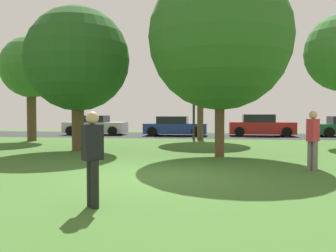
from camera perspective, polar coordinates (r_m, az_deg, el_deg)
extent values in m
plane|color=#3D6628|center=(9.44, -1.74, -7.75)|extent=(44.00, 44.00, 0.00)
cube|color=#28282B|center=(25.27, 4.32, -1.47)|extent=(44.00, 6.40, 0.01)
cylinder|color=brown|center=(21.91, -20.44, 1.69)|extent=(0.51, 0.51, 2.96)
sphere|color=#38702D|center=(22.05, -20.54, 8.59)|extent=(3.39, 3.39, 3.39)
cylinder|color=brown|center=(13.47, 8.03, 0.90)|extent=(0.35, 0.35, 2.66)
sphere|color=#2D6023|center=(13.73, 8.10, 13.37)|extent=(5.20, 5.20, 5.20)
cylinder|color=brown|center=(15.94, -13.83, 0.65)|extent=(0.52, 0.52, 2.43)
sphere|color=#23511E|center=(16.08, -13.92, 10.08)|extent=(4.36, 4.36, 4.36)
cylinder|color=brown|center=(21.19, 5.05, 2.55)|extent=(0.36, 0.36, 3.51)
sphere|color=#38702D|center=(21.48, 5.08, 11.56)|extent=(4.28, 4.28, 4.28)
cylinder|color=black|center=(6.54, -11.91, -8.67)|extent=(0.14, 0.14, 0.81)
cylinder|color=black|center=(6.39, -11.31, -8.91)|extent=(0.14, 0.14, 0.81)
cube|color=black|center=(6.37, -11.66, -2.49)|extent=(0.38, 0.38, 0.61)
sphere|color=tan|center=(6.35, -11.69, 1.25)|extent=(0.22, 0.22, 0.22)
cylinder|color=slate|center=(10.91, 21.92, -4.38)|extent=(0.14, 0.14, 0.82)
cylinder|color=slate|center=(11.00, 21.21, -4.32)|extent=(0.14, 0.14, 0.82)
cube|color=#B72D38|center=(10.90, 21.62, -0.59)|extent=(0.38, 0.38, 0.62)
sphere|color=tan|center=(10.88, 21.65, 1.61)|extent=(0.22, 0.22, 0.22)
cube|color=#B7B7BC|center=(26.52, -11.20, -0.21)|extent=(4.31, 1.81, 0.74)
cube|color=black|center=(26.57, -11.65, 1.10)|extent=(2.07, 1.59, 0.47)
cylinder|color=black|center=(26.94, -7.53, -0.58)|extent=(0.64, 0.22, 0.64)
cylinder|color=black|center=(25.21, -8.62, -0.78)|extent=(0.64, 0.22, 0.64)
cylinder|color=black|center=(27.90, -13.52, -0.52)|extent=(0.64, 0.22, 0.64)
cylinder|color=black|center=(26.22, -14.95, -0.71)|extent=(0.64, 0.22, 0.64)
cube|color=#233893|center=(24.99, 1.21, -0.38)|extent=(4.20, 1.90, 0.69)
cube|color=black|center=(25.00, 0.73, 0.96)|extent=(2.02, 1.67, 0.48)
cylinder|color=black|center=(25.82, 4.70, -0.69)|extent=(0.64, 0.22, 0.64)
cylinder|color=black|center=(23.93, 4.45, -0.92)|extent=(0.64, 0.22, 0.64)
cylinder|color=black|center=(26.15, -1.76, -0.64)|extent=(0.64, 0.22, 0.64)
cylinder|color=black|center=(24.28, -2.51, -0.87)|extent=(0.64, 0.22, 0.64)
cube|color=#B21E1E|center=(25.41, 14.34, -0.29)|extent=(4.29, 1.71, 0.79)
cube|color=black|center=(25.36, 13.87, 1.18)|extent=(2.06, 1.50, 0.52)
cylinder|color=black|center=(26.47, 17.36, -0.71)|extent=(0.64, 0.22, 0.64)
cylinder|color=black|center=(24.79, 18.01, -0.91)|extent=(0.64, 0.22, 0.64)
cylinder|color=black|center=(26.14, 10.85, -0.68)|extent=(0.64, 0.22, 0.64)
cylinder|color=black|center=(24.44, 11.06, -0.89)|extent=(0.64, 0.22, 0.64)
cylinder|color=black|center=(27.33, 22.77, -0.69)|extent=(0.64, 0.22, 0.64)
cylinder|color=black|center=(25.63, 23.79, -0.89)|extent=(0.64, 0.22, 0.64)
cylinder|color=#2D2D33|center=(21.43, 4.03, 3.88)|extent=(0.14, 0.14, 4.50)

